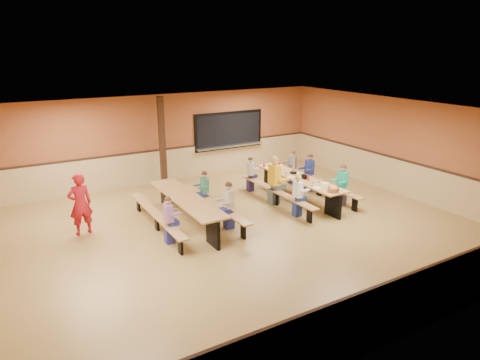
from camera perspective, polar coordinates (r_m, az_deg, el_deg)
ground at (r=10.98m, az=-0.82°, el=-6.88°), size 12.00×12.00×0.00m
room_envelope at (r=10.71m, az=-0.84°, el=-3.51°), size 12.04×10.04×3.02m
kitchen_pass_through at (r=15.90m, az=-1.49°, el=6.42°), size 2.78×0.28×1.38m
structural_post at (r=14.26m, az=-10.32°, el=4.91°), size 0.18×0.18×3.00m
cafeteria_table_main at (r=13.11m, az=7.84°, el=-0.48°), size 1.91×3.70×0.74m
cafeteria_table_second at (r=11.34m, az=-7.18°, el=-3.33°), size 1.91×3.70×0.74m
seated_child_white_left at (r=11.85m, az=7.69°, el=-2.12°), size 0.35×0.29×1.17m
seated_adult_yellow at (r=12.67m, az=4.59°, el=-0.10°), size 0.48×0.39×1.43m
seated_child_grey_left at (r=13.80m, az=1.38°, el=0.74°), size 0.33×0.27×1.12m
seated_child_teal_right at (r=12.89m, az=13.47°, el=-0.70°), size 0.38×0.31×1.23m
seated_child_navy_right at (r=13.97m, az=9.21°, el=0.95°), size 0.38×0.31×1.23m
seated_child_char_right at (r=14.65m, az=7.01°, el=1.66°), size 0.34×0.28×1.15m
seated_child_purple_sec at (r=10.28m, az=-9.47°, el=-5.34°), size 0.35×0.28×1.16m
seated_child_green_sec at (r=12.15m, az=-4.72°, el=-1.55°), size 0.35×0.28×1.16m
seated_child_tan_sec at (r=10.95m, az=-1.50°, el=-3.44°), size 0.38×0.31×1.24m
standing_woman at (r=11.27m, az=-20.53°, el=-3.01°), size 0.63×0.46×1.59m
punch_pitcher at (r=13.76m, az=5.03°, el=1.89°), size 0.16×0.16×0.22m
chip_bowl at (r=11.86m, az=12.35°, el=-1.20°), size 0.32×0.32×0.15m
napkin_dispenser at (r=12.87m, az=8.56°, el=0.44°), size 0.10×0.14×0.13m
condiment_mustard at (r=12.95m, az=8.08°, el=0.68°), size 0.06×0.06×0.17m
condiment_ketchup at (r=12.72m, az=9.07°, el=0.31°), size 0.06×0.06×0.17m
table_paddle at (r=13.33m, az=7.13°, el=1.43°), size 0.16×0.16×0.56m
place_settings at (r=13.03m, az=7.89°, el=0.64°), size 0.65×3.30×0.11m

